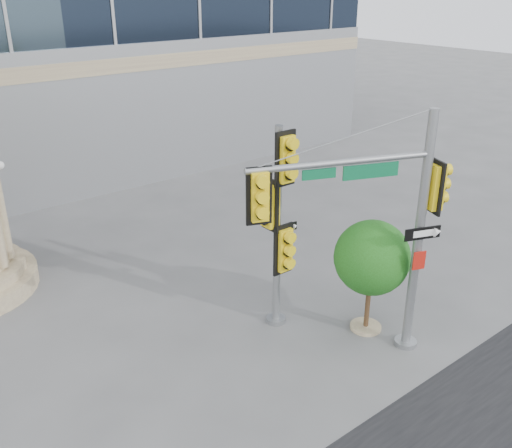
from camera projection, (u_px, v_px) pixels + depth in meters
ground at (324, 360)px, 13.69m from camera, size 120.00×120.00×0.00m
main_signal_pole at (380, 214)px, 12.53m from camera, size 4.38×2.04×5.94m
secondary_signal_pole at (279, 215)px, 13.87m from camera, size 0.91×0.68×5.32m
street_tree at (372, 260)px, 14.17m from camera, size 1.94×1.90×3.02m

